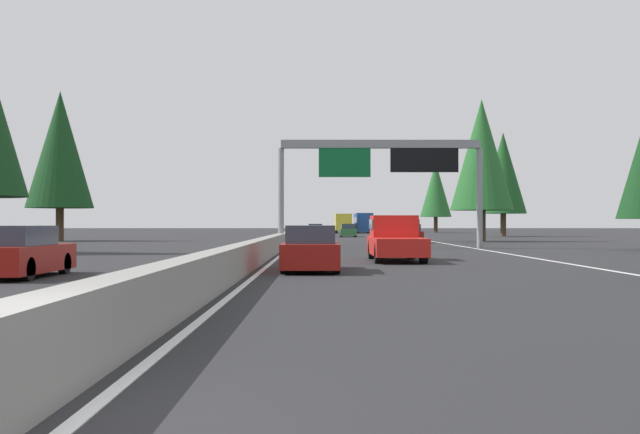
% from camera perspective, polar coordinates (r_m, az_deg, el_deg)
% --- Properties ---
extents(ground_plane, '(320.00, 320.00, 0.00)m').
position_cam_1_polar(ground_plane, '(65.51, -1.84, -1.83)').
color(ground_plane, '#262628').
extents(median_barrier, '(180.00, 0.56, 0.90)m').
position_cam_1_polar(median_barrier, '(85.50, -1.61, -1.21)').
color(median_barrier, gray).
rests_on(median_barrier, ground).
extents(shoulder_stripe_right, '(160.00, 0.16, 0.01)m').
position_cam_1_polar(shoulder_stripe_right, '(76.05, 7.12, -1.63)').
color(shoulder_stripe_right, silver).
rests_on(shoulder_stripe_right, ground).
extents(shoulder_stripe_median, '(160.00, 0.16, 0.01)m').
position_cam_1_polar(shoulder_stripe_median, '(75.49, -1.41, -1.65)').
color(shoulder_stripe_median, silver).
rests_on(shoulder_stripe_median, ground).
extents(sign_gantry_overhead, '(0.50, 12.68, 6.69)m').
position_cam_1_polar(sign_gantry_overhead, '(45.72, 4.93, 4.27)').
color(sign_gantry_overhead, gray).
rests_on(sign_gantry_overhead, ground).
extents(sedan_mid_left, '(4.40, 1.80, 1.47)m').
position_cam_1_polar(sedan_mid_left, '(23.57, -0.72, -2.57)').
color(sedan_mid_left, maroon).
rests_on(sedan_mid_left, ground).
extents(pickup_near_center, '(5.60, 2.00, 1.86)m').
position_cam_1_polar(pickup_near_center, '(30.38, 5.85, -1.66)').
color(pickup_near_center, red).
rests_on(pickup_near_center, ground).
extents(sedan_far_right, '(4.40, 1.80, 1.47)m').
position_cam_1_polar(sedan_far_right, '(58.45, 6.92, -1.32)').
color(sedan_far_right, maroon).
rests_on(sedan_far_right, ground).
extents(bus_far_left, '(11.50, 2.55, 3.10)m').
position_cam_1_polar(bus_far_left, '(117.47, 3.36, -0.39)').
color(bus_far_left, '#1E4793').
rests_on(bus_far_left, ground).
extents(minivan_distant_b, '(5.00, 1.95, 1.69)m').
position_cam_1_polar(minivan_distant_b, '(69.28, 5.64, -0.97)').
color(minivan_distant_b, white).
rests_on(minivan_distant_b, ground).
extents(sedan_far_center, '(4.40, 1.80, 1.47)m').
position_cam_1_polar(sedan_far_center, '(82.56, 2.20, -1.08)').
color(sedan_far_center, '#2D6B38').
rests_on(sedan_far_center, ground).
extents(box_truck_distant_a, '(8.50, 2.40, 2.95)m').
position_cam_1_polar(box_truck_distant_a, '(112.91, 1.80, -0.45)').
color(box_truck_distant_a, gold).
rests_on(box_truck_distant_a, ground).
extents(sedan_mid_center, '(4.40, 1.80, 1.47)m').
position_cam_1_polar(sedan_mid_center, '(82.40, -0.35, -1.08)').
color(sedan_mid_center, '#1E4793').
rests_on(sedan_mid_center, ground).
extents(oncoming_near, '(4.40, 1.80, 1.47)m').
position_cam_1_polar(oncoming_near, '(22.54, -22.37, -2.63)').
color(oncoming_near, maroon).
rests_on(oncoming_near, ground).
extents(conifer_right_mid, '(5.26, 5.26, 11.96)m').
position_cam_1_polar(conifer_right_mid, '(63.17, 12.44, 4.73)').
color(conifer_right_mid, '#4C3823').
rests_on(conifer_right_mid, ground).
extents(conifer_right_far, '(5.33, 5.33, 12.12)m').
position_cam_1_polar(conifer_right_far, '(87.94, 14.04, 3.33)').
color(conifer_right_far, '#4C3823').
rests_on(conifer_right_far, ground).
extents(conifer_right_distant, '(5.14, 5.14, 11.69)m').
position_cam_1_polar(conifer_right_distant, '(122.41, 8.98, 2.13)').
color(conifer_right_distant, '#4C3823').
rests_on(conifer_right_distant, ground).
extents(conifer_left_near, '(5.72, 5.72, 12.99)m').
position_cam_1_polar(conifer_left_near, '(67.56, -19.54, 4.95)').
color(conifer_left_near, '#4C3823').
rests_on(conifer_left_near, ground).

